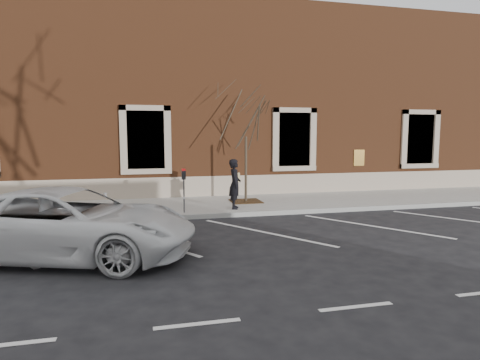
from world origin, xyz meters
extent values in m
plane|color=#28282B|center=(0.00, 0.00, 0.00)|extent=(120.00, 120.00, 0.00)
cube|color=#B8B4AD|center=(0.00, 1.75, 0.07)|extent=(40.00, 3.50, 0.15)
cube|color=#9E9E99|center=(0.00, -0.05, 0.07)|extent=(40.00, 0.12, 0.15)
cube|color=brown|center=(0.00, 7.75, 4.00)|extent=(40.00, 8.50, 8.00)
cube|color=tan|center=(0.00, 3.53, 0.55)|extent=(40.00, 0.06, 0.80)
cube|color=black|center=(-3.00, 3.65, 2.40)|extent=(1.40, 0.30, 2.20)
cube|color=tan|center=(-3.00, 3.48, 1.20)|extent=(1.90, 0.20, 0.20)
cube|color=black|center=(3.00, 3.65, 2.40)|extent=(1.40, 0.30, 2.20)
cube|color=tan|center=(3.00, 3.48, 1.20)|extent=(1.90, 0.20, 0.20)
cube|color=black|center=(9.00, 3.65, 2.40)|extent=(1.40, 0.30, 2.20)
cube|color=tan|center=(9.00, 3.48, 1.20)|extent=(1.90, 0.20, 0.20)
imported|color=black|center=(-0.18, 0.59, 0.97)|extent=(0.53, 0.68, 1.65)
cylinder|color=#595B60|center=(-1.89, 0.28, 0.68)|extent=(0.05, 0.05, 1.05)
cube|color=black|center=(-1.89, 0.28, 1.34)|extent=(0.13, 0.09, 0.27)
cube|color=red|center=(-1.89, 0.28, 1.51)|extent=(0.12, 0.09, 0.06)
cube|color=white|center=(-1.89, 0.23, 0.62)|extent=(0.05, 0.00, 0.07)
cube|color=#482D17|center=(0.52, 1.86, 0.16)|extent=(1.09, 1.09, 0.03)
cylinder|color=#413627|center=(0.52, 1.86, 1.34)|extent=(0.09, 0.09, 2.38)
imported|color=white|center=(-4.65, -3.36, 0.74)|extent=(5.82, 3.99, 1.48)
camera|label=1|loc=(-3.04, -12.23, 2.59)|focal=30.00mm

